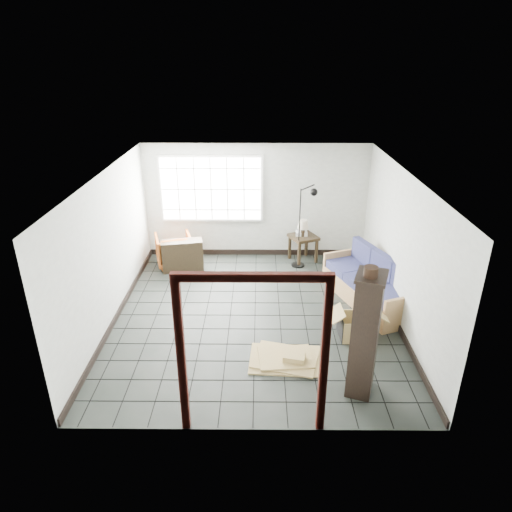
{
  "coord_description": "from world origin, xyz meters",
  "views": [
    {
      "loc": [
        0.07,
        -7.13,
        4.4
      ],
      "look_at": [
        0.02,
        0.3,
        1.05
      ],
      "focal_mm": 32.0,
      "sensor_mm": 36.0,
      "label": 1
    }
  ],
  "objects_px": {
    "side_table": "(303,240)",
    "tall_shelf": "(365,335)",
    "armchair": "(174,248)",
    "futon_sofa": "(372,285)"
  },
  "relations": [
    {
      "from": "futon_sofa",
      "to": "tall_shelf",
      "type": "relative_size",
      "value": 1.25
    },
    {
      "from": "armchair",
      "to": "side_table",
      "type": "distance_m",
      "value": 2.91
    },
    {
      "from": "side_table",
      "to": "tall_shelf",
      "type": "xyz_separation_m",
      "value": [
        0.43,
        -4.38,
        0.43
      ]
    },
    {
      "from": "side_table",
      "to": "tall_shelf",
      "type": "relative_size",
      "value": 0.4
    },
    {
      "from": "futon_sofa",
      "to": "armchair",
      "type": "xyz_separation_m",
      "value": [
        -4.05,
        1.64,
        0.05
      ]
    },
    {
      "from": "armchair",
      "to": "side_table",
      "type": "xyz_separation_m",
      "value": [
        2.9,
        0.22,
        0.12
      ]
    },
    {
      "from": "armchair",
      "to": "tall_shelf",
      "type": "relative_size",
      "value": 0.43
    },
    {
      "from": "futon_sofa",
      "to": "side_table",
      "type": "xyz_separation_m",
      "value": [
        -1.15,
        1.86,
        0.16
      ]
    },
    {
      "from": "armchair",
      "to": "side_table",
      "type": "height_order",
      "value": "armchair"
    },
    {
      "from": "armchair",
      "to": "futon_sofa",
      "type": "bearing_deg",
      "value": 141.51
    }
  ]
}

